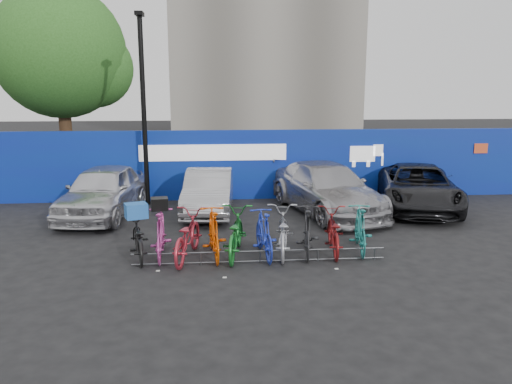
{
  "coord_description": "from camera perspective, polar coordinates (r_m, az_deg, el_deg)",
  "views": [
    {
      "loc": [
        -0.97,
        -11.04,
        3.79
      ],
      "look_at": [
        0.13,
        2.0,
        1.07
      ],
      "focal_mm": 35.0,
      "sensor_mm": 36.0,
      "label": 1
    }
  ],
  "objects": [
    {
      "name": "bike_6",
      "position": [
        11.61,
        3.01,
        -4.54
      ],
      "size": [
        0.97,
        2.12,
        1.07
      ],
      "primitive_type": "imported",
      "rotation": [
        0.0,
        0.0,
        3.01
      ],
      "color": "#9B9CA1",
      "rests_on": "ground"
    },
    {
      "name": "bike_5",
      "position": [
        11.41,
        0.91,
        -4.79
      ],
      "size": [
        0.68,
        1.85,
        1.09
      ],
      "primitive_type": "imported",
      "rotation": [
        0.0,
        0.0,
        3.24
      ],
      "color": "#2036C0",
      "rests_on": "ground"
    },
    {
      "name": "bike_rack",
      "position": [
        11.09,
        0.46,
        -7.34
      ],
      "size": [
        5.6,
        0.03,
        0.3
      ],
      "color": "#595B60",
      "rests_on": "ground"
    },
    {
      "name": "ground",
      "position": [
        11.71,
        0.19,
        -7.13
      ],
      "size": [
        100.0,
        100.0,
        0.0
      ],
      "primitive_type": "plane",
      "color": "black",
      "rests_on": "ground"
    },
    {
      "name": "bike_4",
      "position": [
        11.45,
        -2.43,
        -4.73
      ],
      "size": [
        1.03,
        2.15,
        1.09
      ],
      "primitive_type": "imported",
      "rotation": [
        0.0,
        0.0,
        2.99
      ],
      "color": "#187025",
      "rests_on": "ground"
    },
    {
      "name": "car_2",
      "position": [
        15.59,
        8.08,
        0.4
      ],
      "size": [
        3.31,
        5.55,
        1.51
      ],
      "primitive_type": "imported",
      "rotation": [
        0.0,
        0.0,
        0.25
      ],
      "color": "#A4A3A8",
      "rests_on": "ground"
    },
    {
      "name": "bike_1",
      "position": [
        11.55,
        -10.84,
        -4.7
      ],
      "size": [
        0.59,
        1.88,
        1.12
      ],
      "primitive_type": "imported",
      "rotation": [
        0.0,
        0.0,
        3.18
      ],
      "color": "#C43F97",
      "rests_on": "ground"
    },
    {
      "name": "bike_7",
      "position": [
        11.61,
        5.89,
        -4.44
      ],
      "size": [
        0.82,
        1.94,
        1.13
      ],
      "primitive_type": "imported",
      "rotation": [
        0.0,
        0.0,
        2.98
      ],
      "color": "#232426",
      "rests_on": "ground"
    },
    {
      "name": "bike_0",
      "position": [
        11.6,
        -13.38,
        -5.18
      ],
      "size": [
        1.01,
        1.9,
        0.95
      ],
      "primitive_type": "imported",
      "rotation": [
        0.0,
        0.0,
        3.36
      ],
      "color": "black",
      "rests_on": "ground"
    },
    {
      "name": "bike_3",
      "position": [
        11.37,
        -4.85,
        -4.73
      ],
      "size": [
        0.72,
        1.95,
        1.14
      ],
      "primitive_type": "imported",
      "rotation": [
        0.0,
        0.0,
        3.24
      ],
      "color": "#E74F06",
      "rests_on": "ground"
    },
    {
      "name": "lamppost",
      "position": [
        16.59,
        -12.74,
        9.68
      ],
      "size": [
        0.25,
        0.5,
        6.11
      ],
      "color": "black",
      "rests_on": "ground"
    },
    {
      "name": "bike_9",
      "position": [
        12.02,
        11.83,
        -4.16
      ],
      "size": [
        0.81,
        1.88,
        1.09
      ],
      "primitive_type": "imported",
      "rotation": [
        0.0,
        0.0,
        2.97
      ],
      "color": "#1E7872",
      "rests_on": "ground"
    },
    {
      "name": "car_3",
      "position": [
        16.77,
        18.0,
        0.54
      ],
      "size": [
        3.54,
        5.44,
        1.39
      ],
      "primitive_type": "imported",
      "rotation": [
        0.0,
        0.0,
        -0.26
      ],
      "color": "black",
      "rests_on": "ground"
    },
    {
      "name": "cargo_crate",
      "position": [
        11.43,
        -13.53,
        -2.1
      ],
      "size": [
        0.56,
        0.5,
        0.34
      ],
      "primitive_type": "cube",
      "rotation": [
        0.0,
        0.0,
        0.35
      ],
      "color": "blue",
      "rests_on": "bike_0"
    },
    {
      "name": "cargo_topcase",
      "position": [
        11.38,
        -10.98,
        -1.34
      ],
      "size": [
        0.42,
        0.39,
        0.28
      ],
      "primitive_type": "cube",
      "rotation": [
        0.0,
        0.0,
        0.15
      ],
      "color": "black",
      "rests_on": "bike_1"
    },
    {
      "name": "hoarding",
      "position": [
        17.26,
        -1.53,
        3.13
      ],
      "size": [
        22.0,
        0.18,
        2.4
      ],
      "color": "navy",
      "rests_on": "ground"
    },
    {
      "name": "bike_8",
      "position": [
        11.83,
        8.78,
        -4.5
      ],
      "size": [
        0.92,
        2.0,
        1.02
      ],
      "primitive_type": "imported",
      "rotation": [
        0.0,
        0.0,
        3.01
      ],
      "color": "maroon",
      "rests_on": "ground"
    },
    {
      "name": "car_1",
      "position": [
        15.47,
        -5.42,
        0.04
      ],
      "size": [
        1.65,
        4.1,
        1.33
      ],
      "primitive_type": "imported",
      "rotation": [
        0.0,
        0.0,
        -0.06
      ],
      "color": "#9E9FA3",
      "rests_on": "ground"
    },
    {
      "name": "tree",
      "position": [
        21.91,
        -20.86,
        14.36
      ],
      "size": [
        5.4,
        5.2,
        7.8
      ],
      "color": "#382314",
      "rests_on": "ground"
    },
    {
      "name": "car_0",
      "position": [
        15.68,
        -17.08,
        0.12
      ],
      "size": [
        2.38,
        4.71,
        1.54
      ],
      "primitive_type": "imported",
      "rotation": [
        0.0,
        0.0,
        -0.13
      ],
      "color": "silver",
      "rests_on": "ground"
    },
    {
      "name": "bike_2",
      "position": [
        11.36,
        -7.9,
        -4.98
      ],
      "size": [
        1.11,
        2.16,
        1.08
      ],
      "primitive_type": "imported",
      "rotation": [
        0.0,
        0.0,
        2.94
      ],
      "color": "#AD2434",
      "rests_on": "ground"
    }
  ]
}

